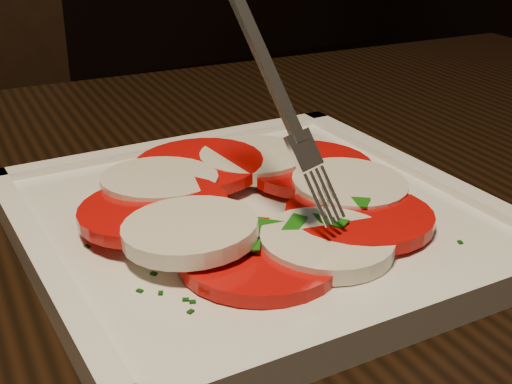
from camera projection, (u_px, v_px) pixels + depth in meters
name	position (u px, v px, depth m)	size (l,w,h in m)	color
table	(236.00, 334.00, 0.54)	(1.27, 0.91, 0.75)	black
plate	(256.00, 223.00, 0.47)	(0.29, 0.29, 0.01)	white
caprese_salad	(256.00, 199.00, 0.46)	(0.22, 0.22, 0.02)	red
fork	(253.00, 71.00, 0.41)	(0.04, 0.10, 0.16)	white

